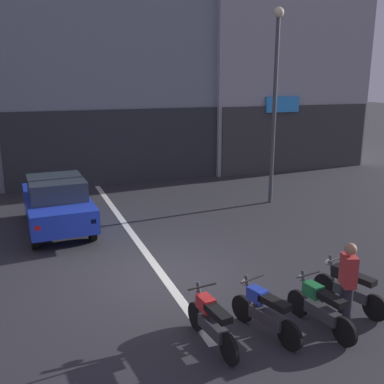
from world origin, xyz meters
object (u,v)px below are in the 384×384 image
at_px(car_blue_crossing_near, 57,202).
at_px(motorcycle_red_row_leftmost, 211,321).
at_px(motorcycle_black_row_right_mid, 349,287).
at_px(street_lamp, 275,88).
at_px(motorcycle_blue_row_left_mid, 265,311).
at_px(motorcycle_green_row_centre, 320,306).
at_px(person_by_motorcycles, 347,286).

relative_size(car_blue_crossing_near, motorcycle_red_row_leftmost, 2.49).
bearing_deg(motorcycle_black_row_right_mid, street_lamp, 70.72).
bearing_deg(motorcycle_blue_row_left_mid, car_blue_crossing_near, 112.58).
height_order(car_blue_crossing_near, street_lamp, street_lamp).
height_order(motorcycle_red_row_leftmost, motorcycle_green_row_centre, same).
bearing_deg(motorcycle_green_row_centre, motorcycle_blue_row_left_mid, 168.26).
distance_m(car_blue_crossing_near, motorcycle_black_row_right_mid, 8.55).
xyz_separation_m(motorcycle_red_row_leftmost, motorcycle_black_row_right_mid, (3.07, 0.19, 0.00)).
xyz_separation_m(car_blue_crossing_near, street_lamp, (7.59, 0.44, 3.24)).
bearing_deg(motorcycle_red_row_leftmost, motorcycle_black_row_right_mid, 3.62).
bearing_deg(person_by_motorcycles, motorcycle_red_row_leftmost, 171.11).
relative_size(motorcycle_red_row_leftmost, motorcycle_black_row_right_mid, 1.03).
height_order(street_lamp, motorcycle_black_row_right_mid, street_lamp).
height_order(street_lamp, person_by_motorcycles, street_lamp).
xyz_separation_m(car_blue_crossing_near, motorcycle_black_row_right_mid, (5.02, -6.92, -0.43)).
bearing_deg(motorcycle_green_row_centre, car_blue_crossing_near, 118.51).
xyz_separation_m(motorcycle_red_row_leftmost, motorcycle_blue_row_left_mid, (1.02, -0.03, 0.00)).
bearing_deg(street_lamp, car_blue_crossing_near, -176.65).
relative_size(street_lamp, motorcycle_blue_row_left_mid, 4.18).
xyz_separation_m(motorcycle_red_row_leftmost, person_by_motorcycles, (2.49, -0.39, 0.40)).
bearing_deg(motorcycle_green_row_centre, street_lamp, 65.26).
bearing_deg(motorcycle_green_row_centre, person_by_motorcycles, -17.76).
relative_size(street_lamp, person_by_motorcycles, 4.06).
height_order(street_lamp, motorcycle_red_row_leftmost, street_lamp).
relative_size(street_lamp, motorcycle_red_row_leftmost, 4.07).
bearing_deg(street_lamp, person_by_motorcycles, -111.63).
bearing_deg(motorcycle_red_row_leftmost, motorcycle_green_row_centre, -6.89).
relative_size(car_blue_crossing_near, motorcycle_blue_row_left_mid, 2.56).
bearing_deg(motorcycle_red_row_leftmost, motorcycle_blue_row_left_mid, -1.91).
height_order(motorcycle_red_row_leftmost, motorcycle_black_row_right_mid, same).
distance_m(car_blue_crossing_near, person_by_motorcycles, 8.71).
bearing_deg(motorcycle_black_row_right_mid, motorcycle_green_row_centre, -156.64).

